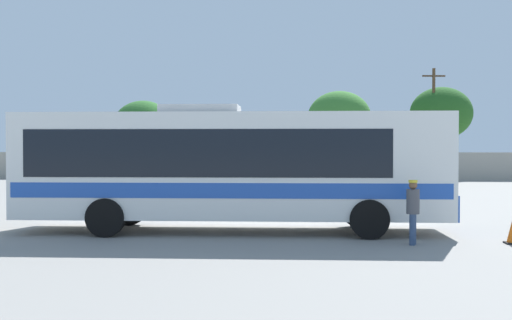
{
  "coord_description": "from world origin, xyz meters",
  "views": [
    {
      "loc": [
        1.77,
        -17.44,
        2.39
      ],
      "look_at": [
        0.15,
        2.73,
        1.98
      ],
      "focal_mm": 42.32,
      "sensor_mm": 36.0,
      "label": 1
    }
  ],
  "objects_px": {
    "parked_car_third_grey": "(290,171)",
    "roadside_tree_right": "(441,113)",
    "parked_car_leftmost_silver": "(115,171)",
    "roadside_tree_left": "(143,126)",
    "roadside_tree_midleft": "(267,133)",
    "parked_car_second_grey": "(200,171)",
    "attendant_by_bus_door": "(413,208)",
    "utility_pole_near": "(434,121)",
    "roadside_tree_midright": "(339,118)",
    "coach_bus_white_blue": "(227,164)"
  },
  "relations": [
    {
      "from": "parked_car_leftmost_silver",
      "to": "roadside_tree_midright",
      "type": "bearing_deg",
      "value": 25.23
    },
    {
      "from": "attendant_by_bus_door",
      "to": "parked_car_leftmost_silver",
      "type": "relative_size",
      "value": 0.35
    },
    {
      "from": "coach_bus_white_blue",
      "to": "attendant_by_bus_door",
      "type": "xyz_separation_m",
      "value": [
        4.84,
        -1.98,
        -1.01
      ]
    },
    {
      "from": "roadside_tree_midright",
      "to": "roadside_tree_left",
      "type": "bearing_deg",
      "value": 179.15
    },
    {
      "from": "parked_car_third_grey",
      "to": "roadside_tree_right",
      "type": "relative_size",
      "value": 0.59
    },
    {
      "from": "parked_car_leftmost_silver",
      "to": "utility_pole_near",
      "type": "bearing_deg",
      "value": 17.22
    },
    {
      "from": "roadside_tree_midleft",
      "to": "roadside_tree_midright",
      "type": "xyz_separation_m",
      "value": [
        5.99,
        -3.35,
        1.08
      ]
    },
    {
      "from": "coach_bus_white_blue",
      "to": "parked_car_leftmost_silver",
      "type": "bearing_deg",
      "value": 114.56
    },
    {
      "from": "coach_bus_white_blue",
      "to": "roadside_tree_midleft",
      "type": "relative_size",
      "value": 2.24
    },
    {
      "from": "parked_car_leftmost_silver",
      "to": "roadside_tree_midright",
      "type": "relative_size",
      "value": 0.67
    },
    {
      "from": "parked_car_third_grey",
      "to": "roadside_tree_right",
      "type": "bearing_deg",
      "value": 36.29
    },
    {
      "from": "roadside_tree_left",
      "to": "parked_car_second_grey",
      "type": "bearing_deg",
      "value": -51.77
    },
    {
      "from": "roadside_tree_left",
      "to": "attendant_by_bus_door",
      "type": "bearing_deg",
      "value": -64.73
    },
    {
      "from": "parked_car_third_grey",
      "to": "attendant_by_bus_door",
      "type": "bearing_deg",
      "value": -81.91
    },
    {
      "from": "attendant_by_bus_door",
      "to": "parked_car_second_grey",
      "type": "relative_size",
      "value": 0.37
    },
    {
      "from": "coach_bus_white_blue",
      "to": "parked_car_leftmost_silver",
      "type": "height_order",
      "value": "coach_bus_white_blue"
    },
    {
      "from": "coach_bus_white_blue",
      "to": "roadside_tree_midright",
      "type": "relative_size",
      "value": 1.75
    },
    {
      "from": "parked_car_second_grey",
      "to": "utility_pole_near",
      "type": "relative_size",
      "value": 0.5
    },
    {
      "from": "attendant_by_bus_door",
      "to": "utility_pole_near",
      "type": "distance_m",
      "value": 34.03
    },
    {
      "from": "parked_car_third_grey",
      "to": "roadside_tree_left",
      "type": "bearing_deg",
      "value": 146.91
    },
    {
      "from": "parked_car_leftmost_silver",
      "to": "parked_car_third_grey",
      "type": "height_order",
      "value": "parked_car_third_grey"
    },
    {
      "from": "roadside_tree_left",
      "to": "roadside_tree_midright",
      "type": "distance_m",
      "value": 15.96
    },
    {
      "from": "roadside_tree_left",
      "to": "roadside_tree_midright",
      "type": "height_order",
      "value": "roadside_tree_midright"
    },
    {
      "from": "roadside_tree_midleft",
      "to": "parked_car_second_grey",
      "type": "bearing_deg",
      "value": -110.0
    },
    {
      "from": "roadside_tree_midleft",
      "to": "parked_car_third_grey",
      "type": "bearing_deg",
      "value": -78.56
    },
    {
      "from": "coach_bus_white_blue",
      "to": "parked_car_leftmost_silver",
      "type": "relative_size",
      "value": 2.62
    },
    {
      "from": "parked_car_leftmost_silver",
      "to": "roadside_tree_left",
      "type": "height_order",
      "value": "roadside_tree_left"
    },
    {
      "from": "parked_car_leftmost_silver",
      "to": "utility_pole_near",
      "type": "height_order",
      "value": "utility_pole_near"
    },
    {
      "from": "roadside_tree_midleft",
      "to": "roadside_tree_left",
      "type": "bearing_deg",
      "value": -162.63
    },
    {
      "from": "parked_car_third_grey",
      "to": "roadside_tree_midleft",
      "type": "relative_size",
      "value": 0.79
    },
    {
      "from": "attendant_by_bus_door",
      "to": "roadside_tree_left",
      "type": "bearing_deg",
      "value": 115.27
    },
    {
      "from": "attendant_by_bus_door",
      "to": "roadside_tree_midright",
      "type": "relative_size",
      "value": 0.23
    },
    {
      "from": "roadside_tree_midright",
      "to": "parked_car_second_grey",
      "type": "bearing_deg",
      "value": -143.14
    },
    {
      "from": "roadside_tree_right",
      "to": "attendant_by_bus_door",
      "type": "bearing_deg",
      "value": -103.54
    },
    {
      "from": "attendant_by_bus_door",
      "to": "parked_car_second_grey",
      "type": "distance_m",
      "value": 27.68
    },
    {
      "from": "roadside_tree_left",
      "to": "roadside_tree_right",
      "type": "height_order",
      "value": "roadside_tree_right"
    },
    {
      "from": "roadside_tree_left",
      "to": "roadside_tree_right",
      "type": "relative_size",
      "value": 0.86
    },
    {
      "from": "roadside_tree_midright",
      "to": "parked_car_leftmost_silver",
      "type": "bearing_deg",
      "value": -154.77
    },
    {
      "from": "roadside_tree_midright",
      "to": "roadside_tree_right",
      "type": "distance_m",
      "value": 8.24
    },
    {
      "from": "parked_car_leftmost_silver",
      "to": "parked_car_third_grey",
      "type": "bearing_deg",
      "value": -1.14
    },
    {
      "from": "parked_car_second_grey",
      "to": "parked_car_third_grey",
      "type": "height_order",
      "value": "parked_car_third_grey"
    },
    {
      "from": "parked_car_leftmost_silver",
      "to": "parked_car_second_grey",
      "type": "relative_size",
      "value": 1.08
    },
    {
      "from": "parked_car_leftmost_silver",
      "to": "parked_car_second_grey",
      "type": "bearing_deg",
      "value": 0.42
    },
    {
      "from": "roadside_tree_right",
      "to": "coach_bus_white_blue",
      "type": "bearing_deg",
      "value": -112.06
    },
    {
      "from": "roadside_tree_midleft",
      "to": "roadside_tree_right",
      "type": "height_order",
      "value": "roadside_tree_right"
    },
    {
      "from": "utility_pole_near",
      "to": "roadside_tree_left",
      "type": "bearing_deg",
      "value": 178.68
    },
    {
      "from": "parked_car_leftmost_silver",
      "to": "roadside_tree_midleft",
      "type": "height_order",
      "value": "roadside_tree_midleft"
    },
    {
      "from": "parked_car_third_grey",
      "to": "roadside_tree_midright",
      "type": "bearing_deg",
      "value": 64.1
    },
    {
      "from": "utility_pole_near",
      "to": "roadside_tree_midright",
      "type": "distance_m",
      "value": 7.31
    },
    {
      "from": "attendant_by_bus_door",
      "to": "roadside_tree_midright",
      "type": "distance_m",
      "value": 33.54
    }
  ]
}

